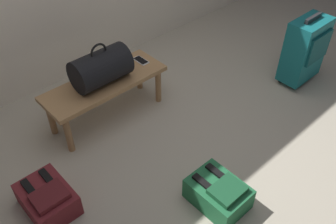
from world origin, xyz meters
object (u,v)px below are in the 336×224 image
at_px(cell_phone, 141,60).
at_px(bench, 105,87).
at_px(backpack_maroon, 48,199).
at_px(duffel_bag_black, 101,68).
at_px(suitcase_upright_teal, 305,49).
at_px(backpack_green, 218,193).

bearing_deg(cell_phone, bench, -175.86).
bearing_deg(bench, backpack_maroon, -149.35).
distance_m(duffel_bag_black, suitcase_upright_teal, 1.80).
bearing_deg(cell_phone, backpack_maroon, -156.99).
height_order(cell_phone, backpack_maroon, cell_phone).
distance_m(bench, duffel_bag_black, 0.19).
bearing_deg(duffel_bag_black, bench, 0.00).
relative_size(cell_phone, suitcase_upright_teal, 0.22).
xyz_separation_m(cell_phone, backpack_maroon, (-1.21, -0.51, -0.27)).
relative_size(backpack_maroon, backpack_green, 1.00).
distance_m(backpack_maroon, backpack_green, 1.10).
bearing_deg(backpack_maroon, cell_phone, 23.01).
distance_m(bench, suitcase_upright_teal, 1.79).
relative_size(cell_phone, backpack_green, 0.38).
xyz_separation_m(cell_phone, suitcase_upright_teal, (1.21, -0.81, -0.03)).
bearing_deg(backpack_green, cell_phone, 73.31).
bearing_deg(duffel_bag_black, backpack_green, -88.21).
distance_m(bench, backpack_maroon, 0.97).
bearing_deg(duffel_bag_black, cell_phone, 4.00).
relative_size(duffel_bag_black, backpack_green, 1.16).
distance_m(cell_phone, suitcase_upright_teal, 1.46).
bearing_deg(backpack_maroon, suitcase_upright_teal, -7.12).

